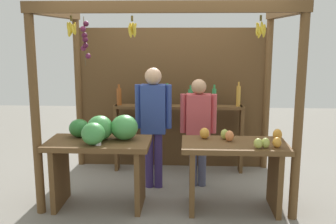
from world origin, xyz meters
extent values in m
plane|color=gray|center=(0.00, 0.00, 0.00)|extent=(12.00, 12.00, 0.00)
cylinder|color=brown|center=(-1.44, -0.87, 1.18)|extent=(0.10, 0.10, 2.37)
cylinder|color=brown|center=(1.44, -0.87, 1.18)|extent=(0.10, 0.10, 2.37)
cylinder|color=brown|center=(-1.44, 0.87, 1.18)|extent=(0.10, 0.10, 2.37)
cylinder|color=brown|center=(1.44, 0.87, 1.18)|extent=(0.10, 0.10, 2.37)
cube|color=brown|center=(0.00, -0.87, 2.31)|extent=(2.97, 0.12, 0.12)
cube|color=brown|center=(-1.44, 0.00, 2.31)|extent=(0.12, 1.84, 0.12)
cube|color=brown|center=(1.44, 0.00, 2.31)|extent=(0.12, 1.84, 0.12)
cube|color=#52381E|center=(0.00, 0.89, 1.07)|extent=(2.87, 0.04, 2.13)
cylinder|color=brown|center=(-1.01, -0.79, 2.20)|extent=(0.02, 0.02, 0.06)
ellipsoid|color=gold|center=(-0.98, -0.79, 2.08)|extent=(0.04, 0.09, 0.13)
ellipsoid|color=gold|center=(-0.98, -0.76, 2.09)|extent=(0.07, 0.06, 0.14)
ellipsoid|color=gold|center=(-1.02, -0.76, 2.06)|extent=(0.08, 0.06, 0.14)
ellipsoid|color=gold|center=(-1.03, -0.79, 2.07)|extent=(0.04, 0.08, 0.14)
ellipsoid|color=gold|center=(-1.02, -0.83, 2.09)|extent=(0.06, 0.05, 0.14)
ellipsoid|color=gold|center=(-0.99, -0.82, 2.10)|extent=(0.08, 0.05, 0.14)
cylinder|color=brown|center=(1.01, -0.77, 2.20)|extent=(0.02, 0.02, 0.06)
ellipsoid|color=gold|center=(1.05, -0.77, 2.07)|extent=(0.04, 0.06, 0.15)
ellipsoid|color=gold|center=(1.01, -0.75, 2.06)|extent=(0.07, 0.04, 0.15)
ellipsoid|color=gold|center=(0.98, -0.76, 2.08)|extent=(0.05, 0.06, 0.15)
ellipsoid|color=gold|center=(0.98, -0.80, 2.09)|extent=(0.07, 0.07, 0.15)
ellipsoid|color=gold|center=(1.02, -0.81, 2.09)|extent=(0.06, 0.04, 0.15)
cylinder|color=brown|center=(-0.36, -0.72, 2.20)|extent=(0.02, 0.02, 0.06)
ellipsoid|color=gold|center=(-0.34, -0.72, 2.07)|extent=(0.04, 0.07, 0.14)
ellipsoid|color=gold|center=(-0.34, -0.69, 2.09)|extent=(0.08, 0.06, 0.14)
ellipsoid|color=gold|center=(-0.38, -0.68, 2.09)|extent=(0.08, 0.05, 0.14)
ellipsoid|color=gold|center=(-0.38, -0.72, 2.09)|extent=(0.04, 0.06, 0.14)
ellipsoid|color=gold|center=(-0.38, -0.75, 2.06)|extent=(0.06, 0.05, 0.14)
ellipsoid|color=gold|center=(-0.33, -0.76, 2.09)|extent=(0.06, 0.05, 0.14)
cylinder|color=#4C422D|center=(-0.93, -0.56, 1.95)|extent=(0.01, 0.01, 0.55)
sphere|color=#47142D|center=(-0.91, -0.55, 2.15)|extent=(0.06, 0.06, 0.06)
sphere|color=#601E42|center=(-0.94, -0.58, 2.09)|extent=(0.07, 0.07, 0.07)
sphere|color=#47142D|center=(-0.93, -0.57, 2.02)|extent=(0.07, 0.07, 0.07)
sphere|color=#47142D|center=(-0.92, -0.59, 1.97)|extent=(0.06, 0.06, 0.06)
sphere|color=#47142D|center=(-0.92, -0.58, 1.91)|extent=(0.06, 0.06, 0.06)
sphere|color=#601E42|center=(-0.95, -0.55, 1.87)|extent=(0.06, 0.06, 0.06)
sphere|color=#601E42|center=(-0.90, -0.54, 1.78)|extent=(0.06, 0.06, 0.06)
cube|color=brown|center=(-0.79, -0.65, 0.78)|extent=(1.21, 0.64, 0.06)
cube|color=brown|center=(-1.27, -0.65, 0.37)|extent=(0.06, 0.58, 0.75)
cube|color=brown|center=(-0.31, -0.65, 0.37)|extent=(0.06, 0.58, 0.75)
ellipsoid|color=#429347|center=(-0.49, -0.58, 0.96)|extent=(0.45, 0.45, 0.30)
ellipsoid|color=#429347|center=(-0.81, -0.82, 0.93)|extent=(0.37, 0.37, 0.25)
ellipsoid|color=#2D7533|center=(-1.06, -0.49, 0.92)|extent=(0.28, 0.28, 0.22)
ellipsoid|color=#429347|center=(-0.78, -0.61, 0.95)|extent=(0.37, 0.37, 0.29)
cylinder|color=white|center=(-0.75, -0.83, 0.85)|extent=(0.07, 0.07, 0.09)
cube|color=brown|center=(0.79, -0.65, 0.78)|extent=(1.21, 0.64, 0.06)
cube|color=brown|center=(0.31, -0.65, 0.37)|extent=(0.06, 0.58, 0.75)
cube|color=brown|center=(1.27, -0.65, 0.37)|extent=(0.06, 0.58, 0.75)
ellipsoid|color=#A8B24C|center=(1.02, -0.87, 0.86)|extent=(0.11, 0.11, 0.11)
ellipsoid|color=gold|center=(1.30, -0.54, 0.88)|extent=(0.15, 0.15, 0.14)
ellipsoid|color=#A8B24C|center=(0.69, -0.50, 0.87)|extent=(0.12, 0.12, 0.12)
ellipsoid|color=gold|center=(1.23, -0.83, 0.87)|extent=(0.12, 0.12, 0.12)
ellipsoid|color=#A8B24C|center=(1.10, -0.85, 0.86)|extent=(0.13, 0.13, 0.11)
ellipsoid|color=gold|center=(0.45, -0.49, 0.87)|extent=(0.13, 0.13, 0.13)
ellipsoid|color=#E07F47|center=(0.74, -0.59, 0.87)|extent=(0.14, 0.14, 0.13)
cube|color=brown|center=(-0.82, 0.65, 0.50)|extent=(0.05, 0.20, 1.00)
cube|color=brown|center=(1.05, 0.65, 0.50)|extent=(0.05, 0.20, 1.00)
cube|color=brown|center=(0.11, 0.65, 0.98)|extent=(1.87, 0.22, 0.04)
cylinder|color=#994C1E|center=(-0.77, 0.65, 1.13)|extent=(0.07, 0.07, 0.25)
cylinder|color=#994C1E|center=(-0.77, 0.65, 1.28)|extent=(0.03, 0.03, 0.06)
cylinder|color=#338C4C|center=(-0.42, 0.65, 1.13)|extent=(0.08, 0.08, 0.25)
cylinder|color=#338C4C|center=(-0.42, 0.65, 1.28)|extent=(0.04, 0.04, 0.06)
cylinder|color=#338C4C|center=(-0.06, 0.65, 1.13)|extent=(0.08, 0.08, 0.27)
cylinder|color=#338C4C|center=(-0.06, 0.65, 1.30)|extent=(0.03, 0.03, 0.06)
cylinder|color=#338C4C|center=(0.29, 0.65, 1.12)|extent=(0.08, 0.08, 0.24)
cylinder|color=#338C4C|center=(0.29, 0.65, 1.27)|extent=(0.03, 0.03, 0.06)
cylinder|color=#338C4C|center=(0.63, 0.65, 1.13)|extent=(0.06, 0.06, 0.25)
cylinder|color=#338C4C|center=(0.63, 0.65, 1.28)|extent=(0.03, 0.03, 0.06)
cylinder|color=gold|center=(0.98, 0.65, 1.15)|extent=(0.06, 0.06, 0.30)
cylinder|color=gold|center=(0.98, 0.65, 1.33)|extent=(0.03, 0.03, 0.06)
cylinder|color=#3D2E71|center=(-0.26, -0.03, 0.38)|extent=(0.11, 0.11, 0.76)
cylinder|color=#3D2E71|center=(-0.14, -0.03, 0.38)|extent=(0.11, 0.11, 0.76)
cube|color=#2D428C|center=(-0.20, -0.03, 1.08)|extent=(0.32, 0.19, 0.64)
cylinder|color=#2D428C|center=(-0.40, -0.03, 1.11)|extent=(0.08, 0.08, 0.57)
cylinder|color=#2D428C|center=(0.00, -0.03, 1.11)|extent=(0.08, 0.08, 0.57)
sphere|color=tan|center=(-0.20, -0.03, 1.50)|extent=(0.22, 0.22, 0.22)
cylinder|color=#4F5270|center=(0.33, 0.06, 0.34)|extent=(0.11, 0.11, 0.68)
cylinder|color=#4F5270|center=(0.45, 0.06, 0.34)|extent=(0.11, 0.11, 0.68)
cube|color=#BF474C|center=(0.39, 0.06, 0.97)|extent=(0.32, 0.19, 0.58)
cylinder|color=#BF474C|center=(0.19, 0.06, 1.00)|extent=(0.08, 0.08, 0.52)
cylinder|color=#BF474C|center=(0.59, 0.06, 1.00)|extent=(0.08, 0.08, 0.52)
sphere|color=tan|center=(0.39, 0.06, 1.36)|extent=(0.20, 0.20, 0.20)
camera|label=1|loc=(0.26, -5.02, 2.02)|focal=41.85mm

